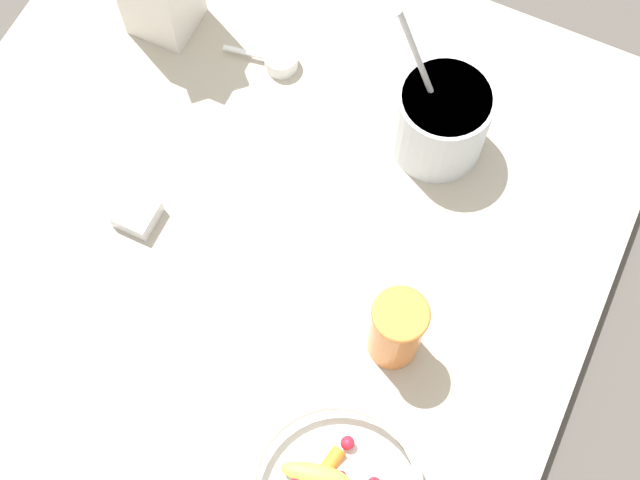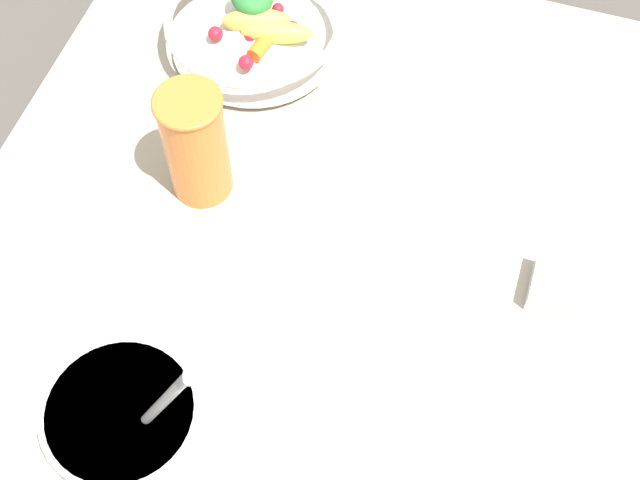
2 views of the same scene
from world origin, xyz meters
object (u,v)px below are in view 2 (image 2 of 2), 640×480
Objects in this scene: fruit_bowl at (255,29)px; spice_jar at (557,288)px; yogurt_tub at (132,433)px; drinking_cup at (195,143)px.

fruit_bowl is 0.45m from spice_jar.
yogurt_tub reaches higher than fruit_bowl.
spice_jar is (-0.32, -0.28, -0.06)m from yogurt_tub.
spice_jar is (-0.40, 0.22, -0.02)m from fruit_bowl.
drinking_cup is at bearing 93.19° from fruit_bowl.
yogurt_tub is at bearing 98.38° from fruit_bowl.
drinking_cup is at bearing -78.18° from yogurt_tub.
yogurt_tub is 0.30m from drinking_cup.
spice_jar is at bearing 177.52° from drinking_cup.
fruit_bowl is at bearing -86.81° from drinking_cup.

